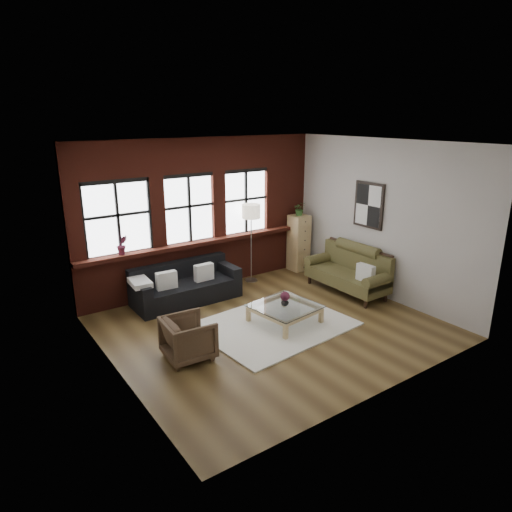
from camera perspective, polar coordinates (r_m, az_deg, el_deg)
floor at (r=8.29m, az=1.83°, el=-8.76°), size 5.50×5.50×0.00m
ceiling at (r=7.45m, az=2.07°, el=13.91°), size 5.50×5.50×0.00m
wall_back at (r=9.77m, az=-6.90°, el=5.16°), size 5.50×0.00×5.50m
wall_front at (r=6.01m, az=16.40°, el=-3.33°), size 5.50×0.00×5.50m
wall_left at (r=6.52m, az=-17.81°, el=-1.81°), size 0.00×5.00×5.00m
wall_right at (r=9.58m, az=15.28°, el=4.41°), size 0.00×5.00×5.00m
brick_backwall at (r=9.72m, az=-6.73°, el=5.10°), size 5.50×0.12×3.20m
sill_ledge at (r=9.78m, az=-6.37°, el=1.80°), size 5.50×0.30×0.08m
window_left at (r=9.01m, az=-16.93°, el=4.46°), size 1.38×0.10×1.50m
window_mid at (r=9.57m, az=-8.38°, el=5.75°), size 1.38×0.10×1.50m
window_right at (r=10.25m, az=-1.35°, el=6.71°), size 1.38×0.10×1.50m
wall_poster at (r=9.69m, az=13.93°, el=6.18°), size 0.05×0.74×0.94m
shag_rug at (r=8.31m, az=2.26°, el=-8.58°), size 2.74×2.23×0.03m
dark_sofa at (r=9.29m, az=-8.73°, el=-3.37°), size 2.14×0.87×0.78m
pillow_a at (r=8.96m, az=-11.12°, el=-3.00°), size 0.41×0.16×0.34m
pillow_b at (r=9.30m, az=-6.54°, el=-2.03°), size 0.40×0.15×0.34m
vintage_settee at (r=9.80m, az=11.28°, el=-1.65°), size 0.85×1.91×1.02m
pillow_settee at (r=9.34m, az=13.54°, el=-2.08°), size 0.16×0.39×0.34m
armchair at (r=7.23m, az=-8.46°, el=-10.12°), size 0.79×0.77×0.67m
coffee_table at (r=8.35m, az=3.60°, el=-7.29°), size 1.19×1.19×0.36m
vase at (r=8.25m, az=3.64°, el=-5.73°), size 0.15×0.15×0.15m
flowers at (r=8.21m, az=3.65°, el=-5.04°), size 0.17×0.17×0.17m
drawer_chest at (r=11.03m, az=5.35°, el=1.65°), size 0.41×0.41×1.35m
potted_plant_top at (r=10.83m, az=5.47°, el=5.91°), size 0.37×0.35×0.32m
floor_lamp at (r=10.13m, az=-0.61°, el=1.98°), size 0.40×0.40×1.91m
sill_plant at (r=9.01m, az=-16.39°, el=1.33°), size 0.22×0.18×0.38m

